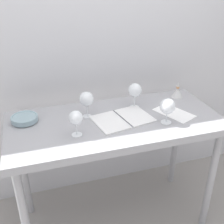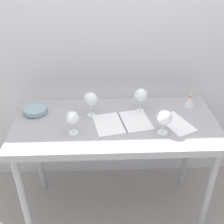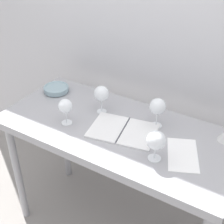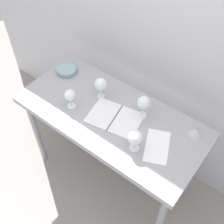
% 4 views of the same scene
% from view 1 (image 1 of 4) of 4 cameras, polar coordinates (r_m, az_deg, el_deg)
% --- Properties ---
extents(ground_plane, '(6.00, 6.00, 0.00)m').
position_cam_1_polar(ground_plane, '(2.39, 0.52, -20.69)').
color(ground_plane, gray).
extents(back_wall, '(3.80, 0.04, 2.60)m').
position_cam_1_polar(back_wall, '(2.13, -3.45, 14.26)').
color(back_wall, silver).
rests_on(back_wall, ground_plane).
extents(steel_counter, '(1.40, 0.65, 0.90)m').
position_cam_1_polar(steel_counter, '(1.87, 0.68, -4.37)').
color(steel_counter, '#9D9DA2').
rests_on(steel_counter, ground_plane).
extents(wine_glass_near_left, '(0.08, 0.08, 0.16)m').
position_cam_1_polar(wine_glass_near_left, '(1.61, -7.43, -1.31)').
color(wine_glass_near_left, white).
rests_on(wine_glass_near_left, steel_counter).
extents(wine_glass_far_right, '(0.10, 0.10, 0.18)m').
position_cam_1_polar(wine_glass_far_right, '(1.94, 4.73, 4.38)').
color(wine_glass_far_right, white).
rests_on(wine_glass_far_right, steel_counter).
extents(wine_glass_near_right, '(0.10, 0.10, 0.17)m').
position_cam_1_polar(wine_glass_near_right, '(1.77, 11.32, 1.07)').
color(wine_glass_near_right, white).
rests_on(wine_glass_near_right, steel_counter).
extents(wine_glass_far_left, '(0.09, 0.09, 0.18)m').
position_cam_1_polar(wine_glass_far_left, '(1.81, -5.26, 2.57)').
color(wine_glass_far_left, white).
rests_on(wine_glass_far_left, steel_counter).
extents(open_notebook, '(0.41, 0.33, 0.01)m').
position_cam_1_polar(open_notebook, '(1.82, 2.17, -1.39)').
color(open_notebook, white).
rests_on(open_notebook, steel_counter).
extents(tasting_sheet_upper, '(0.25, 0.30, 0.00)m').
position_cam_1_polar(tasting_sheet_upper, '(1.95, 12.59, -0.17)').
color(tasting_sheet_upper, white).
rests_on(tasting_sheet_upper, steel_counter).
extents(tasting_bowl, '(0.17, 0.17, 0.04)m').
position_cam_1_polar(tasting_bowl, '(1.87, -17.53, -1.29)').
color(tasting_bowl, beige).
rests_on(tasting_bowl, steel_counter).
extents(decanter_funnel, '(0.09, 0.09, 0.13)m').
position_cam_1_polar(decanter_funnel, '(2.19, 13.26, 3.98)').
color(decanter_funnel, silver).
rests_on(decanter_funnel, steel_counter).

